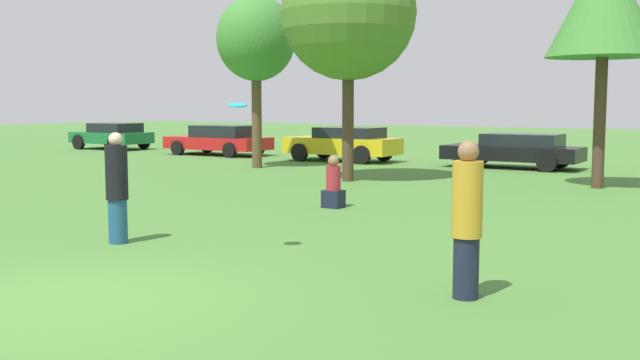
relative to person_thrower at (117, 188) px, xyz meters
name	(u,v)px	position (x,y,z in m)	size (l,w,h in m)	color
ground_plane	(72,300)	(2.14, -2.60, -0.87)	(120.00, 120.00, 0.00)	#477A33
person_thrower	(117,188)	(0.00, 0.00, 0.00)	(0.34, 0.34, 1.73)	navy
person_catcher	(467,219)	(5.81, -0.15, 0.02)	(0.34, 0.34, 1.77)	#191E33
frisbee	(237,105)	(2.20, 0.27, 1.28)	(0.28, 0.28, 0.08)	#19B2D8
bystander_sitting	(333,186)	(0.73, 5.18, -0.42)	(0.41, 0.34, 1.09)	#191E33
tree_0	(256,40)	(-6.54, 11.96, 3.40)	(2.64, 2.64, 5.74)	brown
tree_1	(348,13)	(-1.74, 9.91, 3.78)	(3.75, 3.75, 6.55)	#473323
tree_2	(604,1)	(4.54, 11.94, 3.85)	(2.85, 2.85, 6.19)	#473323
parked_car_green	(112,135)	(-18.48, 16.21, -0.21)	(3.84, 2.12, 1.24)	#196633
parked_car_red	(220,140)	(-11.59, 15.92, -0.22)	(4.53, 2.15, 1.26)	red
parked_car_yellow	(344,143)	(-5.51, 15.93, -0.19)	(4.33, 1.99, 1.28)	gold
parked_car_black	(515,150)	(0.85, 16.51, -0.25)	(4.55, 2.01, 1.16)	black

